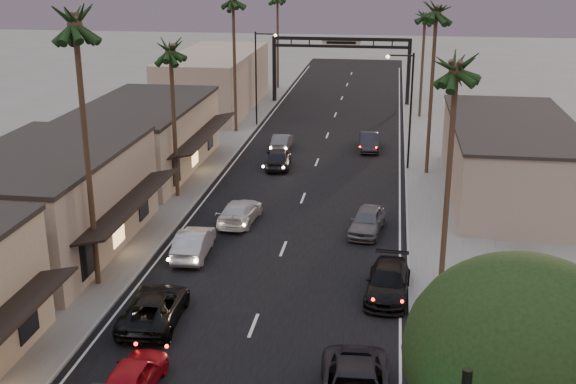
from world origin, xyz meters
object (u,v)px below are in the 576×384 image
(corner_tree, at_px, (524,364))
(palm_lb, at_px, (74,16))
(oncoming_red, at_px, (133,376))
(palm_rb, at_px, (437,7))
(palm_lc, at_px, (170,44))
(palm_ra, at_px, (457,60))
(arch, at_px, (341,53))
(streetlight_left, at_px, (259,71))
(oncoming_silver, at_px, (194,243))
(curbside_black, at_px, (388,282))
(oncoming_pickup, at_px, (154,307))
(palm_rc, at_px, (425,12))
(streetlight_right, at_px, (407,102))

(corner_tree, bearing_deg, palm_lb, 141.17)
(oncoming_red, bearing_deg, palm_rb, -109.55)
(palm_lc, xyz_separation_m, palm_ra, (17.20, -12.00, 0.97))
(arch, bearing_deg, streetlight_left, -119.97)
(oncoming_silver, xyz_separation_m, curbside_black, (10.77, -3.42, -0.04))
(palm_lc, relative_size, oncoming_pickup, 2.31)
(palm_rc, distance_m, oncoming_red, 53.12)
(oncoming_silver, relative_size, curbside_black, 0.93)
(corner_tree, bearing_deg, curbside_black, 102.72)
(oncoming_red, height_order, curbside_black, curbside_black)
(palm_rb, height_order, oncoming_pickup, palm_rb)
(palm_lc, bearing_deg, curbside_black, -41.86)
(oncoming_red, bearing_deg, streetlight_left, -83.71)
(streetlight_right, distance_m, palm_ra, 21.94)
(palm_lb, xyz_separation_m, oncoming_silver, (3.81, 4.36, -12.62))
(streetlight_right, bearing_deg, oncoming_silver, -122.15)
(arch, xyz_separation_m, palm_lc, (-8.60, -34.00, 4.94))
(corner_tree, distance_m, streetlight_right, 37.64)
(palm_ra, xyz_separation_m, oncoming_pickup, (-13.14, -5.28, -10.71))
(palm_rb, distance_m, oncoming_silver, 25.02)
(palm_rc, height_order, oncoming_silver, palm_rc)
(oncoming_pickup, distance_m, curbside_black, 11.33)
(streetlight_left, relative_size, palm_ra, 0.68)
(streetlight_left, xyz_separation_m, palm_rb, (15.52, -14.00, 7.09))
(streetlight_right, relative_size, oncoming_silver, 1.93)
(palm_rc, bearing_deg, palm_rb, -90.00)
(corner_tree, xyz_separation_m, oncoming_silver, (-14.27, 18.91, -5.21))
(arch, distance_m, oncoming_red, 57.10)
(palm_ra, relative_size, palm_rb, 0.93)
(streetlight_left, distance_m, oncoming_silver, 32.04)
(arch, height_order, streetlight_right, streetlight_right)
(corner_tree, xyz_separation_m, streetlight_left, (-16.40, 50.55, -0.65))
(streetlight_right, xyz_separation_m, oncoming_pickup, (-11.46, -26.28, -4.59))
(palm_lb, bearing_deg, palm_ra, 6.63)
(palm_rc, bearing_deg, oncoming_silver, -109.59)
(streetlight_right, height_order, curbside_black, streetlight_right)
(curbside_black, bearing_deg, oncoming_red, -130.53)
(streetlight_right, height_order, oncoming_pickup, streetlight_right)
(streetlight_right, bearing_deg, corner_tree, -86.11)
(palm_ra, bearing_deg, oncoming_pickup, -158.09)
(arch, relative_size, oncoming_pickup, 2.88)
(palm_rc, bearing_deg, palm_ra, -90.00)
(palm_ra, relative_size, curbside_black, 2.63)
(streetlight_left, relative_size, oncoming_silver, 1.93)
(palm_lc, bearing_deg, corner_tree, -57.66)
(arch, height_order, curbside_black, arch)
(corner_tree, distance_m, oncoming_red, 15.19)
(streetlight_right, height_order, palm_rb, palm_rb)
(streetlight_right, xyz_separation_m, streetlight_left, (-13.84, 13.00, 0.00))
(oncoming_silver, bearing_deg, palm_rb, -130.23)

